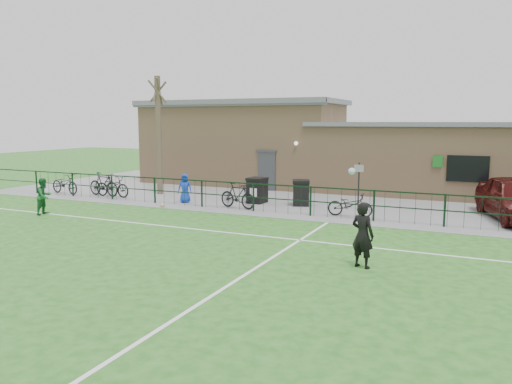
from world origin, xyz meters
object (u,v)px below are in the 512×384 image
at_px(wheelie_bin_right, 301,194).
at_px(spectator_child, 185,188).
at_px(bicycle_e, 350,205).
at_px(bicycle_a, 65,184).
at_px(sign_post, 359,186).
at_px(bicycle_b, 103,184).
at_px(outfield_player, 44,196).
at_px(ball_ground, 162,205).
at_px(wheelie_bin_left, 257,191).
at_px(bicycle_d, 238,196).
at_px(bare_tree, 159,136).
at_px(bicycle_c, 113,186).

relative_size(wheelie_bin_right, spectator_child, 0.79).
bearing_deg(bicycle_e, bicycle_a, 86.34).
distance_m(sign_post, bicycle_b, 12.61).
bearing_deg(bicycle_e, outfield_player, 108.39).
xyz_separation_m(bicycle_a, spectator_child, (7.22, 0.18, 0.14)).
distance_m(wheelie_bin_right, bicycle_b, 10.05).
height_order(bicycle_e, ball_ground, bicycle_e).
bearing_deg(bicycle_e, sign_post, -1.14).
bearing_deg(outfield_player, spectator_child, -43.09).
xyz_separation_m(wheelie_bin_left, ball_ground, (-3.28, -2.79, -0.46)).
bearing_deg(ball_ground, bicycle_a, 169.49).
height_order(bicycle_b, bicycle_d, bicycle_b).
xyz_separation_m(bare_tree, wheelie_bin_left, (5.77, -0.53, -2.44)).
bearing_deg(bicycle_e, spectator_child, 85.07).
distance_m(bicycle_d, spectator_child, 2.92).
height_order(bicycle_c, spectator_child, spectator_child).
distance_m(bicycle_c, bicycle_d, 7.13).
height_order(bicycle_c, ball_ground, bicycle_c).
bearing_deg(bicycle_e, ball_ground, 95.62).
bearing_deg(bare_tree, sign_post, -1.66).
distance_m(bicycle_b, bicycle_e, 12.58).
height_order(wheelie_bin_left, spectator_child, spectator_child).
distance_m(bicycle_d, bicycle_e, 4.87).
height_order(bare_tree, ball_ground, bare_tree).
relative_size(bicycle_c, spectator_child, 1.53).
height_order(bicycle_c, bicycle_e, bicycle_c).
bearing_deg(spectator_child, bicycle_e, -22.01).
relative_size(bicycle_b, bicycle_c, 0.98).
xyz_separation_m(spectator_child, outfield_player, (-3.62, -4.79, 0.06)).
xyz_separation_m(bicycle_d, spectator_child, (-2.89, 0.34, 0.11)).
bearing_deg(sign_post, spectator_child, -168.64).
bearing_deg(bicycle_a, bicycle_c, -77.68).
xyz_separation_m(bicycle_c, outfield_player, (0.61, -4.78, 0.18)).
distance_m(sign_post, bicycle_e, 1.79).
height_order(wheelie_bin_right, bicycle_a, wheelie_bin_right).
bearing_deg(bicycle_b, sign_post, -76.44).
bearing_deg(wheelie_bin_right, wheelie_bin_left, 164.40).
xyz_separation_m(bare_tree, spectator_child, (2.70, -1.84, -2.32)).
distance_m(wheelie_bin_left, ball_ground, 4.34).
distance_m(bare_tree, wheelie_bin_right, 8.21).
height_order(bicycle_d, ball_ground, bicycle_d).
xyz_separation_m(wheelie_bin_right, bicycle_e, (2.64, -1.67, -0.06)).
height_order(bare_tree, bicycle_d, bare_tree).
bearing_deg(wheelie_bin_left, sign_post, 7.69).
bearing_deg(bicycle_d, bicycle_a, 100.71).
height_order(wheelie_bin_left, sign_post, sign_post).
distance_m(wheelie_bin_right, sign_post, 2.61).
bearing_deg(sign_post, bicycle_e, -87.42).
height_order(bare_tree, spectator_child, bare_tree).
distance_m(bicycle_c, ball_ground, 4.29).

